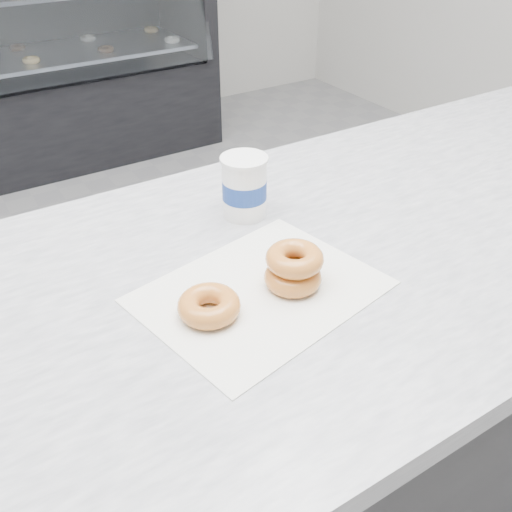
{
  "coord_description": "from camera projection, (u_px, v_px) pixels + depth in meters",
  "views": [
    {
      "loc": [
        -0.42,
        -1.21,
        1.42
      ],
      "look_at": [
        -0.05,
        -0.63,
        0.95
      ],
      "focal_mm": 40.0,
      "sensor_mm": 36.0,
      "label": 1
    }
  ],
  "objects": [
    {
      "name": "counter",
      "position": [
        271.0,
        444.0,
        1.16
      ],
      "size": [
        3.06,
        0.76,
        0.9
      ],
      "color": "#333335",
      "rests_on": "ground"
    },
    {
      "name": "ground",
      "position": [
        166.0,
        403.0,
        1.83
      ],
      "size": [
        5.0,
        5.0,
        0.0
      ],
      "primitive_type": "plane",
      "color": "gray",
      "rests_on": "ground"
    },
    {
      "name": "wax_paper",
      "position": [
        261.0,
        291.0,
        0.85
      ],
      "size": [
        0.38,
        0.32,
        0.0
      ],
      "primitive_type": "cube",
      "rotation": [
        0.0,
        0.0,
        0.19
      ],
      "color": "white",
      "rests_on": "counter"
    },
    {
      "name": "donut_single",
      "position": [
        209.0,
        306.0,
        0.79
      ],
      "size": [
        0.1,
        0.1,
        0.03
      ],
      "primitive_type": "torus",
      "rotation": [
        0.0,
        0.0,
        0.13
      ],
      "color": "gold",
      "rests_on": "wax_paper"
    },
    {
      "name": "donut_stack",
      "position": [
        294.0,
        268.0,
        0.84
      ],
      "size": [
        0.11,
        0.11,
        0.06
      ],
      "color": "gold",
      "rests_on": "wax_paper"
    },
    {
      "name": "coffee_cup",
      "position": [
        244.0,
        186.0,
        1.0
      ],
      "size": [
        0.1,
        0.1,
        0.11
      ],
      "rotation": [
        0.0,
        0.0,
        -0.41
      ],
      "color": "white",
      "rests_on": "counter"
    }
  ]
}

